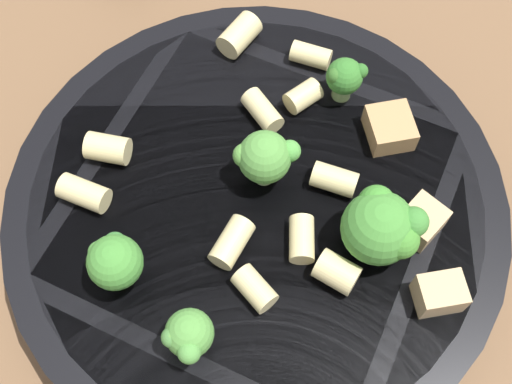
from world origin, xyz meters
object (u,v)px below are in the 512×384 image
(broccoli_floret_3, at_px, (264,157))
(broccoli_floret_2, at_px, (344,77))
(broccoli_floret_0, at_px, (382,227))
(rigatoni_1, at_px, (334,179))
(rigatoni_7, at_px, (84,193))
(rigatoni_5, at_px, (304,237))
(broccoli_floret_4, at_px, (115,261))
(rigatoni_3, at_px, (332,277))
(rigatoni_0, at_px, (262,111))
(rigatoni_6, at_px, (108,148))
(rigatoni_8, at_px, (239,35))
(rigatoni_10, at_px, (303,96))
(chicken_chunk_2, at_px, (421,221))
(chicken_chunk_1, at_px, (440,293))
(rigatoni_9, at_px, (311,55))
(broccoli_floret_1, at_px, (188,335))
(rigatoni_4, at_px, (255,289))
(pasta_bowl, at_px, (256,211))
(chicken_chunk_0, at_px, (390,128))
(rigatoni_2, at_px, (232,242))

(broccoli_floret_3, bearing_deg, broccoli_floret_2, 7.23)
(broccoli_floret_3, bearing_deg, broccoli_floret_0, -78.14)
(rigatoni_1, bearing_deg, rigatoni_7, 140.98)
(rigatoni_5, bearing_deg, broccoli_floret_3, 75.22)
(broccoli_floret_0, xyz_separation_m, broccoli_floret_4, (-0.11, 0.08, -0.00))
(broccoli_floret_4, bearing_deg, rigatoni_1, -17.18)
(broccoli_floret_4, height_order, rigatoni_3, broccoli_floret_4)
(rigatoni_0, height_order, rigatoni_5, same)
(rigatoni_6, xyz_separation_m, rigatoni_8, (0.11, 0.01, 0.00))
(rigatoni_10, bearing_deg, broccoli_floret_2, -29.20)
(chicken_chunk_2, bearing_deg, chicken_chunk_1, -125.88)
(chicken_chunk_2, bearing_deg, rigatoni_9, 73.34)
(broccoli_floret_1, relative_size, rigatoni_5, 1.23)
(rigatoni_4, height_order, chicken_chunk_1, chicken_chunk_1)
(rigatoni_0, bearing_deg, rigatoni_1, -91.58)
(pasta_bowl, bearing_deg, rigatoni_5, -87.49)
(chicken_chunk_0, height_order, chicken_chunk_1, chicken_chunk_1)
(broccoli_floret_2, distance_m, rigatoni_9, 0.03)
(broccoli_floret_3, relative_size, rigatoni_9, 1.55)
(broccoli_floret_2, xyz_separation_m, rigatoni_5, (-0.09, -0.05, -0.01))
(broccoli_floret_3, bearing_deg, pasta_bowl, -149.35)
(broccoli_floret_4, distance_m, rigatoni_1, 0.13)
(broccoli_floret_2, bearing_deg, broccoli_floret_1, -161.71)
(broccoli_floret_3, distance_m, rigatoni_4, 0.07)
(rigatoni_8, relative_size, rigatoni_10, 1.30)
(rigatoni_3, xyz_separation_m, rigatoni_5, (0.01, 0.03, -0.00))
(rigatoni_5, distance_m, chicken_chunk_1, 0.08)
(rigatoni_1, relative_size, rigatoni_10, 1.22)
(rigatoni_5, bearing_deg, chicken_chunk_1, -67.64)
(broccoli_floret_1, relative_size, rigatoni_7, 1.10)
(broccoli_floret_1, relative_size, rigatoni_8, 1.13)
(rigatoni_2, xyz_separation_m, chicken_chunk_0, (0.12, -0.01, 0.00))
(rigatoni_9, bearing_deg, chicken_chunk_2, -106.66)
(rigatoni_0, xyz_separation_m, rigatoni_8, (0.03, 0.05, 0.00))
(chicken_chunk_1, bearing_deg, broccoli_floret_4, 133.17)
(broccoli_floret_2, height_order, broccoli_floret_4, broccoli_floret_4)
(rigatoni_10, bearing_deg, rigatoni_3, -127.04)
(rigatoni_0, height_order, chicken_chunk_0, chicken_chunk_0)
(rigatoni_6, bearing_deg, rigatoni_5, -68.76)
(broccoli_floret_1, relative_size, chicken_chunk_0, 1.11)
(chicken_chunk_0, bearing_deg, broccoli_floret_3, 158.23)
(broccoli_floret_1, relative_size, rigatoni_2, 1.12)
(broccoli_floret_3, bearing_deg, rigatoni_7, 145.56)
(pasta_bowl, distance_m, broccoli_floret_0, 0.08)
(rigatoni_0, relative_size, chicken_chunk_0, 0.99)
(rigatoni_0, xyz_separation_m, rigatoni_9, (0.05, 0.01, -0.00))
(broccoli_floret_0, height_order, chicken_chunk_1, broccoli_floret_0)
(rigatoni_10, distance_m, chicken_chunk_1, 0.14)
(rigatoni_3, height_order, rigatoni_4, rigatoni_3)
(rigatoni_1, relative_size, rigatoni_4, 1.10)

